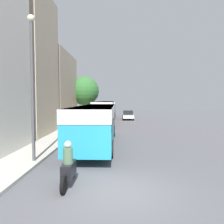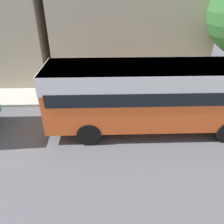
{
  "view_description": "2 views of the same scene",
  "coord_description": "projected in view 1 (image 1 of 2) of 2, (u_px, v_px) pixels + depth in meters",
  "views": [
    {
      "loc": [
        -0.07,
        -7.6,
        3.28
      ],
      "look_at": [
        -0.76,
        19.01,
        1.73
      ],
      "focal_mm": 35.0,
      "sensor_mm": 36.0,
      "label": 1
    },
    {
      "loc": [
        6.52,
        18.69,
        5.74
      ],
      "look_at": [
        -0.26,
        18.91,
        1.78
      ],
      "focal_mm": 35.0,
      "sensor_mm": 36.0,
      "label": 2
    }
  ],
  "objects": [
    {
      "name": "ground_plane",
      "position": [
        120.0,
        191.0,
        7.77
      ],
      "size": [
        120.0,
        120.0,
        0.0
      ],
      "primitive_type": "plane",
      "color": "#515156"
    },
    {
      "name": "building_midblock",
      "position": [
        12.0,
        65.0,
        19.48
      ],
      "size": [
        6.61,
        6.29,
        12.61
      ],
      "color": "#BCAD93",
      "rests_on": "ground_plane"
    },
    {
      "name": "building_far_terrace",
      "position": [
        49.0,
        89.0,
        27.98
      ],
      "size": [
        5.49,
        9.51,
        9.09
      ],
      "color": "#BCAD93",
      "rests_on": "ground_plane"
    },
    {
      "name": "bus_lead",
      "position": [
        96.0,
        119.0,
        15.63
      ],
      "size": [
        2.55,
        11.46,
        2.82
      ],
      "color": "teal",
      "rests_on": "ground_plane"
    },
    {
      "name": "bus_following",
      "position": [
        104.0,
        110.0,
        28.51
      ],
      "size": [
        2.5,
        9.26,
        2.97
      ],
      "color": "#EA5B23",
      "rests_on": "ground_plane"
    },
    {
      "name": "bus_third_in_line",
      "position": [
        108.0,
        107.0,
        39.19
      ],
      "size": [
        2.62,
        9.1,
        2.9
      ],
      "color": "#2D8447",
      "rests_on": "ground_plane"
    },
    {
      "name": "motorcycle_behind_lead",
      "position": [
        68.0,
        168.0,
        8.26
      ],
      "size": [
        0.39,
        2.24,
        1.73
      ],
      "color": "black",
      "rests_on": "ground_plane"
    },
    {
      "name": "car_crossing",
      "position": [
        128.0,
        115.0,
        35.46
      ],
      "size": [
        1.8,
        4.47,
        1.48
      ],
      "rotation": [
        0.0,
        0.0,
        3.14
      ],
      "color": "silver",
      "rests_on": "ground_plane"
    },
    {
      "name": "pedestrian_near_curb",
      "position": [
        77.0,
        118.0,
        25.79
      ],
      "size": [
        0.36,
        0.36,
        1.75
      ],
      "color": "#232838",
      "rests_on": "sidewalk"
    },
    {
      "name": "street_tree",
      "position": [
        85.0,
        91.0,
        33.79
      ],
      "size": [
        4.45,
        4.45,
        6.65
      ],
      "color": "brown",
      "rests_on": "sidewalk"
    },
    {
      "name": "lamp_post",
      "position": [
        32.0,
        77.0,
        10.91
      ],
      "size": [
        0.36,
        0.36,
        7.3
      ],
      "color": "#47474C",
      "rests_on": "sidewalk"
    }
  ]
}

